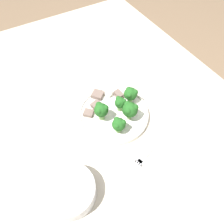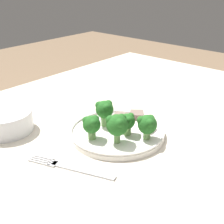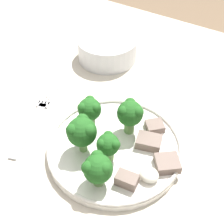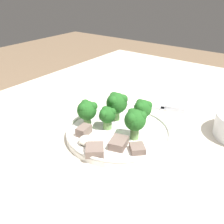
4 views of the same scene
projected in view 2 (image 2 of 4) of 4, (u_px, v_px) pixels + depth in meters
name	position (u px, v px, depth m)	size (l,w,h in m)	color
table	(115.00, 162.00, 0.84)	(1.35, 0.95, 0.76)	beige
dinner_plate	(117.00, 132.00, 0.77)	(0.23, 0.23, 0.02)	white
fork	(72.00, 168.00, 0.65)	(0.08, 0.19, 0.00)	silver
cream_bowl	(5.00, 121.00, 0.79)	(0.14, 0.14, 0.05)	silver
broccoli_floret_near_rim_left	(127.00, 122.00, 0.74)	(0.04, 0.04, 0.05)	#709E56
broccoli_floret_center_left	(92.00, 125.00, 0.72)	(0.04, 0.04, 0.06)	#709E56
broccoli_floret_back_left	(117.00, 125.00, 0.70)	(0.05, 0.05, 0.07)	#709E56
broccoli_floret_front_left	(105.00, 110.00, 0.78)	(0.05, 0.05, 0.07)	#709E56
broccoli_floret_center_back	(147.00, 124.00, 0.72)	(0.05, 0.05, 0.06)	#709E56
meat_slice_front_slice	(137.00, 115.00, 0.84)	(0.05, 0.05, 0.02)	#756056
meat_slice_middle_slice	(148.00, 126.00, 0.77)	(0.04, 0.03, 0.02)	#756056
meat_slice_rear_slice	(119.00, 118.00, 0.82)	(0.05, 0.04, 0.02)	#756056
meat_slice_edge_slice	(106.00, 115.00, 0.84)	(0.04, 0.04, 0.01)	#756056
sauce_dollop	(145.00, 120.00, 0.81)	(0.03, 0.03, 0.02)	silver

